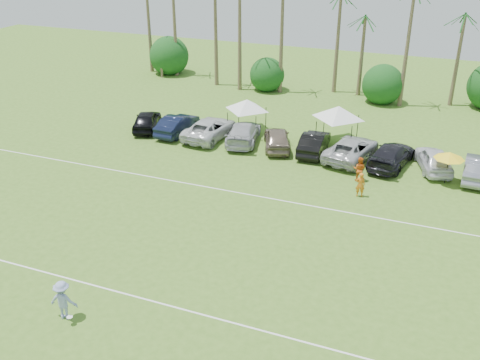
% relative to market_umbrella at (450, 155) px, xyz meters
% --- Properties ---
extents(ground, '(120.00, 120.00, 0.00)m').
position_rel_market_umbrella_xyz_m(ground, '(-12.81, -20.60, -2.07)').
color(ground, '#466E21').
rests_on(ground, ground).
extents(field_lines, '(80.00, 12.10, 0.01)m').
position_rel_market_umbrella_xyz_m(field_lines, '(-12.81, -12.60, -2.07)').
color(field_lines, white).
rests_on(field_lines, ground).
extents(palm_tree_0, '(2.40, 2.40, 8.90)m').
position_rel_market_umbrella_xyz_m(palm_tree_0, '(-34.81, 17.40, 5.41)').
color(palm_tree_0, brown).
rests_on(palm_tree_0, ground).
extents(palm_tree_1, '(2.40, 2.40, 9.90)m').
position_rel_market_umbrella_xyz_m(palm_tree_1, '(-29.81, 17.40, 6.28)').
color(palm_tree_1, brown).
rests_on(palm_tree_1, ground).
extents(palm_tree_4, '(2.40, 2.40, 8.90)m').
position_rel_market_umbrella_xyz_m(palm_tree_4, '(-16.81, 17.40, 5.41)').
color(palm_tree_4, brown).
rests_on(palm_tree_4, ground).
extents(palm_tree_5, '(2.40, 2.40, 9.90)m').
position_rel_market_umbrella_xyz_m(palm_tree_5, '(-12.81, 17.40, 6.28)').
color(palm_tree_5, brown).
rests_on(palm_tree_5, ground).
extents(palm_tree_6, '(2.40, 2.40, 10.90)m').
position_rel_market_umbrella_xyz_m(palm_tree_6, '(-8.81, 17.40, 7.14)').
color(palm_tree_6, brown).
rests_on(palm_tree_6, ground).
extents(palm_tree_8, '(2.40, 2.40, 8.90)m').
position_rel_market_umbrella_xyz_m(palm_tree_8, '(0.19, 17.40, 5.41)').
color(palm_tree_8, brown).
rests_on(palm_tree_8, ground).
extents(bush_tree_0, '(4.00, 4.00, 4.00)m').
position_rel_market_umbrella_xyz_m(bush_tree_0, '(-31.81, 18.40, -0.27)').
color(bush_tree_0, brown).
rests_on(bush_tree_0, ground).
extents(bush_tree_1, '(4.00, 4.00, 4.00)m').
position_rel_market_umbrella_xyz_m(bush_tree_1, '(-18.81, 18.40, -0.27)').
color(bush_tree_1, brown).
rests_on(bush_tree_1, ground).
extents(bush_tree_2, '(4.00, 4.00, 4.00)m').
position_rel_market_umbrella_xyz_m(bush_tree_2, '(-6.81, 18.40, -0.27)').
color(bush_tree_2, brown).
rests_on(bush_tree_2, ground).
extents(sideline_player_a, '(0.70, 0.56, 1.69)m').
position_rel_market_umbrella_xyz_m(sideline_player_a, '(-5.14, -4.13, -1.23)').
color(sideline_player_a, orange).
rests_on(sideline_player_a, ground).
extents(sideline_player_b, '(0.88, 0.70, 1.76)m').
position_rel_market_umbrella_xyz_m(sideline_player_b, '(-5.62, -1.80, -1.19)').
color(sideline_player_b, '#CF5717').
rests_on(sideline_player_b, ground).
extents(canopy_tent_left, '(3.96, 3.96, 3.21)m').
position_rel_market_umbrella_xyz_m(canopy_tent_left, '(-16.42, 4.71, 0.67)').
color(canopy_tent_left, black).
rests_on(canopy_tent_left, ground).
extents(canopy_tent_right, '(4.35, 4.35, 3.52)m').
position_rel_market_umbrella_xyz_m(canopy_tent_right, '(-8.65, 4.93, 0.95)').
color(canopy_tent_right, black).
rests_on(canopy_tent_right, ground).
extents(market_umbrella, '(2.08, 2.08, 2.31)m').
position_rel_market_umbrella_xyz_m(market_umbrella, '(0.00, 0.00, 0.00)').
color(market_umbrella, black).
rests_on(market_umbrella, ground).
extents(frisbee_player, '(1.38, 0.96, 1.95)m').
position_rel_market_umbrella_xyz_m(frisbee_player, '(-15.39, -21.05, -1.10)').
color(frisbee_player, '#8E9AC9').
rests_on(frisbee_player, ground).
extents(parked_car_0, '(3.51, 5.23, 1.66)m').
position_rel_market_umbrella_xyz_m(parked_car_0, '(-24.53, 1.72, -1.24)').
color(parked_car_0, black).
rests_on(parked_car_0, ground).
extents(parked_car_1, '(1.94, 5.08, 1.66)m').
position_rel_market_umbrella_xyz_m(parked_car_1, '(-21.58, 1.71, -1.24)').
color(parked_car_1, '#111833').
rests_on(parked_car_1, ground).
extents(parked_car_2, '(3.13, 6.12, 1.66)m').
position_rel_market_umbrella_xyz_m(parked_car_2, '(-18.63, 1.84, -1.24)').
color(parked_car_2, silver).
rests_on(parked_car_2, ground).
extents(parked_car_3, '(3.41, 6.05, 1.66)m').
position_rel_market_umbrella_xyz_m(parked_car_3, '(-15.69, 1.98, -1.24)').
color(parked_car_3, '#B5B5BA').
rests_on(parked_car_3, ground).
extents(parked_car_4, '(3.57, 5.24, 1.66)m').
position_rel_market_umbrella_xyz_m(parked_car_4, '(-12.74, 1.77, -1.24)').
color(parked_car_4, '#786756').
rests_on(parked_car_4, ground).
extents(parked_car_5, '(1.98, 5.10, 1.66)m').
position_rel_market_umbrella_xyz_m(parked_car_5, '(-9.80, 1.94, -1.24)').
color(parked_car_5, black).
rests_on(parked_car_5, ground).
extents(parked_car_6, '(3.87, 6.38, 1.66)m').
position_rel_market_umbrella_xyz_m(parked_car_6, '(-6.85, 1.75, -1.24)').
color(parked_car_6, '#B7B7B8').
rests_on(parked_car_6, ground).
extents(parked_car_7, '(3.34, 6.04, 1.66)m').
position_rel_market_umbrella_xyz_m(parked_car_7, '(-3.90, 1.66, -1.24)').
color(parked_car_7, black).
rests_on(parked_car_7, ground).
extents(parked_car_8, '(3.31, 5.22, 1.66)m').
position_rel_market_umbrella_xyz_m(parked_car_8, '(-0.96, 2.01, -1.24)').
color(parked_car_8, silver).
rests_on(parked_car_8, ground).
extents(parked_car_9, '(2.02, 5.11, 1.66)m').
position_rel_market_umbrella_xyz_m(parked_car_9, '(1.99, 1.51, -1.24)').
color(parked_car_9, gray).
rests_on(parked_car_9, ground).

